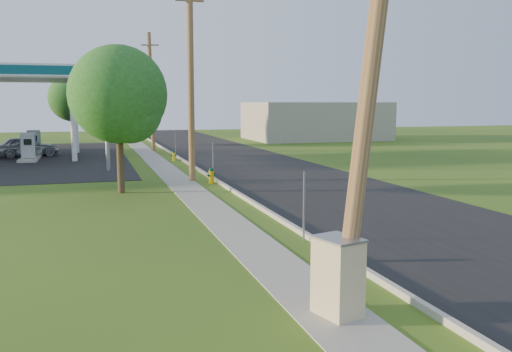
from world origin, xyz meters
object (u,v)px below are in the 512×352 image
Objects in this scene: tree_lot at (74,100)px; utility_cabinet at (338,277)px; utility_pole_near at (373,51)px; price_pylon at (105,76)px; hydrant_mid at (211,176)px; hydrant_far at (174,156)px; fuel_pump_ne at (28,150)px; utility_pole_mid at (191,81)px; car_silver at (26,146)px; utility_pole_far at (151,92)px; tree_verge at (121,98)px; fuel_pump_se at (34,146)px; hydrant_near at (326,249)px.

tree_lot is 4.42× the size of utility_cabinet.
price_pylon is at bearing 99.42° from utility_pole_near.
hydrant_mid is 10.96m from hydrant_far.
fuel_pump_ne is 0.49× the size of tree_lot.
utility_pole_mid is 19.08m from car_silver.
tree_lot reaches higher than fuel_pump_ne.
utility_pole_far reaches higher than price_pylon.
car_silver reaches higher than hydrant_far.
utility_pole_far is 36.24m from utility_cabinet.
price_pylon reaches higher than car_silver.
utility_pole_near is at bearing -77.11° from tree_verge.
fuel_pump_se is 0.72× the size of car_silver.
utility_pole_far is at bearing -92.59° from car_silver.
utility_pole_mid is (-0.00, 18.00, 0.15)m from utility_pole_near.
utility_pole_mid is 4.74m from hydrant_mid.
utility_pole_mid is at bearing -62.37° from fuel_pump_se.
utility_pole_mid is 12.45× the size of hydrant_mid.
utility_pole_mid reaches higher than price_pylon.
tree_verge is at bearing 108.65° from hydrant_near.
price_pylon is at bearing -166.94° from car_silver.
fuel_pump_ne is at bearing 106.02° from utility_pole_near.
hydrant_far is at bearing -67.24° from tree_lot.
hydrant_far is (4.43, 4.47, -5.07)m from price_pylon.
hydrant_far is (0.53, 27.97, -4.44)m from utility_pole_near.
utility_pole_near reaches higher than utility_cabinet.
tree_verge is 8.86× the size of hydrant_near.
tree_lot is 28.12m from hydrant_mid.
tree_lot is at bearing 99.44° from hydrant_near.
tree_verge is at bearing -87.27° from price_pylon.
tree_verge reaches higher than hydrant_far.
fuel_pump_ne is 9.91m from hydrant_far.
utility_pole_far is 10.99m from fuel_pump_ne.
tree_verge is at bearing -107.77° from hydrant_far.
hydrant_mid is at bearing -55.34° from fuel_pump_ne.
price_pylon is 8.70× the size of hydrant_mid.
hydrant_mid is (0.16, 13.88, 0.03)m from hydrant_near.
fuel_pump_ne is 32.10m from utility_cabinet.
hydrant_far is (9.43, -7.03, -0.36)m from fuel_pump_se.
utility_pole_mid reaches higher than fuel_pump_se.
utility_pole_mid is at bearing 88.12° from utility_cabinet.
utility_pole_near is 1.38× the size of price_pylon.
utility_pole_near reaches higher than hydrant_near.
utility_cabinet is 0.33× the size of car_silver.
utility_cabinet is (-1.12, -27.98, 0.38)m from hydrant_far.
tree_lot is at bearing 95.33° from tree_verge.
fuel_pump_ne is at bearing 109.00° from tree_verge.
utility_pole_mid reaches higher than utility_pole_near.
fuel_pump_ne is at bearing -90.00° from fuel_pump_se.
tree_verge is at bearing -71.00° from fuel_pump_ne.
tree_lot is at bearing 112.76° from hydrant_far.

